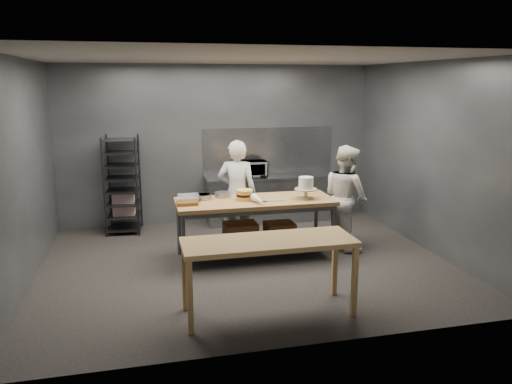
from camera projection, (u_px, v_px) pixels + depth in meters
ground at (247, 263)px, 7.53m from camera, size 6.00×6.00×0.00m
back_wall at (218, 144)px, 9.58m from camera, size 6.00×0.04×3.00m
work_table at (256, 221)px, 7.68m from camera, size 2.40×0.90×0.92m
near_counter at (269, 247)px, 5.75m from camera, size 2.00×0.70×0.90m
back_counter at (272, 198)px, 9.73m from camera, size 2.60×0.60×0.90m
splashback_panel at (269, 151)px, 9.82m from camera, size 2.60×0.02×0.90m
speed_rack at (123, 186)px, 8.93m from camera, size 0.66×0.70×1.75m
chef_behind at (237, 193)px, 8.25m from camera, size 0.74×0.60×1.76m
chef_right at (346, 197)px, 8.09m from camera, size 0.82×0.95×1.69m
microwave at (252, 169)px, 9.51m from camera, size 0.54×0.37×0.30m
frosted_cake_stand at (306, 185)px, 7.61m from camera, size 0.34×0.34×0.34m
layer_cake at (245, 195)px, 7.55m from camera, size 0.25×0.25×0.16m
cake_pans at (205, 196)px, 7.64m from camera, size 0.78×0.33×0.07m
piping_bag at (258, 200)px, 7.31m from camera, size 0.17×0.39×0.12m
offset_spatula at (269, 201)px, 7.46m from camera, size 0.37×0.02×0.02m
pastry_clamshells at (188, 200)px, 7.35m from camera, size 0.35×0.41×0.11m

